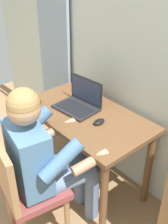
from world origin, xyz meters
TOP-DOWN VIEW (x-y plane):
  - wall_back at (0.00, 2.20)m, footprint 4.80×0.05m
  - curtain_panel at (-1.24, 2.13)m, footprint 0.48×0.03m
  - desk at (-0.41, 1.82)m, footprint 1.09×0.61m
  - chair at (-0.27, 1.16)m, footprint 0.48×0.47m
  - person_seated at (-0.24, 1.34)m, footprint 0.60×0.63m
  - laptop at (-0.51, 1.85)m, footprint 0.36×0.28m
  - computer_mouse at (-0.23, 1.81)m, footprint 0.06×0.10m
  - desk_clock at (-0.80, 1.61)m, footprint 0.09×0.09m

SIDE VIEW (x-z plane):
  - chair at x=-0.27m, z-range 0.06..0.95m
  - desk at x=-0.41m, z-range 0.25..1.00m
  - person_seated at x=-0.24m, z-range 0.08..1.30m
  - desk_clock at x=-0.80m, z-range 0.75..0.78m
  - computer_mouse at x=-0.23m, z-range 0.75..0.78m
  - laptop at x=-0.51m, z-range 0.68..0.92m
  - curtain_panel at x=-1.24m, z-range 0.00..2.29m
  - wall_back at x=0.00m, z-range 0.00..2.50m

